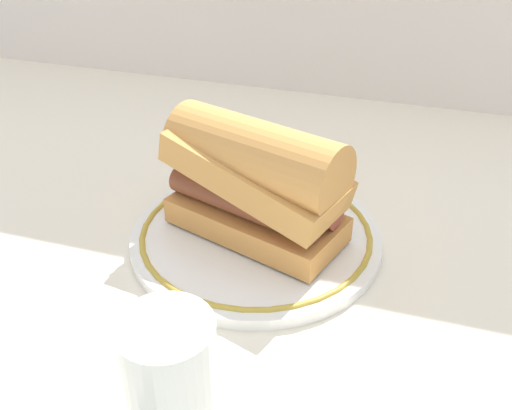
% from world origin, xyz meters
% --- Properties ---
extents(ground_plane, '(1.50, 1.50, 0.00)m').
position_xyz_m(ground_plane, '(0.00, 0.00, 0.00)').
color(ground_plane, silver).
extents(plate, '(0.25, 0.25, 0.01)m').
position_xyz_m(plate, '(0.01, 0.01, 0.01)').
color(plate, white).
rests_on(plate, ground_plane).
extents(sausage_sandwich, '(0.19, 0.13, 0.12)m').
position_xyz_m(sausage_sandwich, '(0.01, 0.01, 0.08)').
color(sausage_sandwich, '#CD8A45').
rests_on(sausage_sandwich, plate).
extents(drinking_glass, '(0.06, 0.06, 0.12)m').
position_xyz_m(drinking_glass, '(0.03, -0.23, 0.05)').
color(drinking_glass, silver).
rests_on(drinking_glass, ground_plane).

